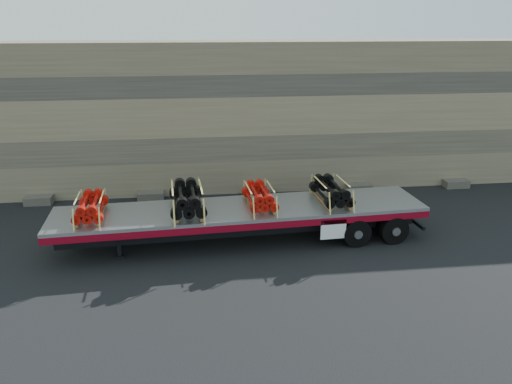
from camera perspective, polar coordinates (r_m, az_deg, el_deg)
ground at (r=19.32m, az=-4.03°, el=-5.17°), size 120.00×120.00×0.00m
rock_wall at (r=24.52m, az=-5.07°, el=8.63°), size 44.00×3.00×7.00m
trailer at (r=18.68m, az=-1.70°, el=-3.72°), size 13.81×3.43×1.37m
bundle_front at (r=18.33m, az=-18.38°, el=-1.69°), size 1.13×2.07×0.72m
bundle_midfront at (r=18.10m, az=-7.87°, el=-0.86°), size 1.37×2.52×0.87m
bundle_midrear at (r=18.41m, az=0.41°, el=-0.58°), size 1.13×2.09×0.72m
bundle_rear at (r=19.08m, az=8.59°, el=0.01°), size 1.22×2.25×0.78m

